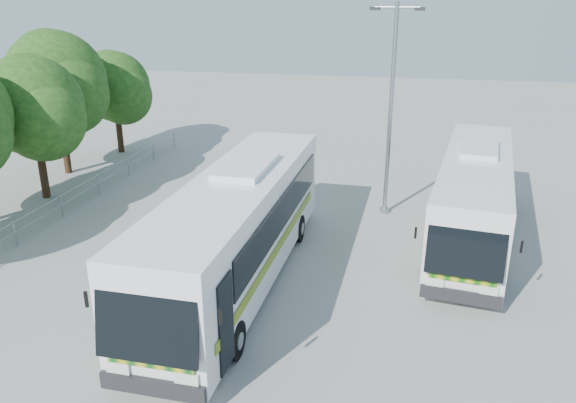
% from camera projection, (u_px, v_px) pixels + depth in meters
% --- Properties ---
extents(ground, '(100.00, 100.00, 0.00)m').
position_uv_depth(ground, '(275.00, 271.00, 19.16)').
color(ground, gray).
rests_on(ground, ground).
extents(kerb_divider, '(0.40, 16.00, 0.15)m').
position_uv_depth(kerb_divider, '(229.00, 240.00, 21.42)').
color(kerb_divider, '#B2B2AD').
rests_on(kerb_divider, ground).
extents(railing, '(0.06, 22.00, 1.00)m').
position_uv_depth(railing, '(74.00, 193.00, 24.54)').
color(railing, gray).
rests_on(railing, ground).
extents(tree_far_c, '(4.97, 4.69, 6.49)m').
position_uv_depth(tree_far_c, '(34.00, 107.00, 24.75)').
color(tree_far_c, '#382314').
rests_on(tree_far_c, ground).
extents(tree_far_d, '(5.62, 5.30, 7.33)m').
position_uv_depth(tree_far_d, '(57.00, 81.00, 28.19)').
color(tree_far_d, '#382314').
rests_on(tree_far_d, ground).
extents(tree_far_e, '(4.54, 4.28, 5.92)m').
position_uv_depth(tree_far_e, '(116.00, 87.00, 32.50)').
color(tree_far_e, '#382314').
rests_on(tree_far_e, ground).
extents(coach_main, '(2.96, 12.82, 3.54)m').
position_uv_depth(coach_main, '(238.00, 226.00, 17.88)').
color(coach_main, white).
rests_on(coach_main, ground).
extents(coach_adjacent, '(3.91, 11.94, 3.25)m').
position_uv_depth(coach_adjacent, '(474.00, 195.00, 21.18)').
color(coach_adjacent, silver).
rests_on(coach_adjacent, ground).
extents(lamppost, '(2.11, 0.54, 8.66)m').
position_uv_depth(lamppost, '(391.00, 103.00, 22.71)').
color(lamppost, '#919499').
rests_on(lamppost, ground).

